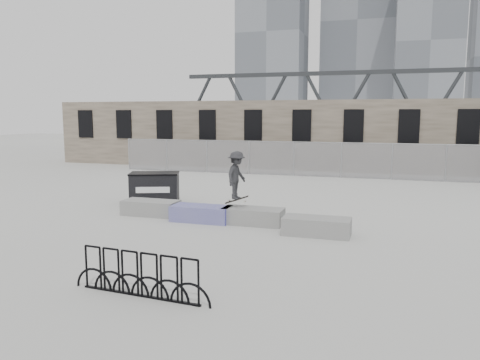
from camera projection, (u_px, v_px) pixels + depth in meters
name	position (u px, v px, depth m)	size (l,w,h in m)	color
ground	(223.00, 221.00, 15.82)	(120.00, 120.00, 0.00)	beige
stone_wall	(305.00, 135.00, 30.85)	(36.00, 2.58, 4.50)	#695C4D
chainlink_fence	(294.00, 158.00, 27.49)	(22.06, 0.06, 2.02)	gray
planter_far_left	(151.00, 207.00, 16.79)	(2.00, 0.90, 0.53)	gray
planter_center_left	(201.00, 213.00, 15.81)	(2.00, 0.90, 0.53)	#3A38AA
planter_center_right	(253.00, 215.00, 15.40)	(2.00, 0.90, 0.53)	gray
planter_offset	(317.00, 226.00, 13.99)	(2.00, 0.90, 0.53)	gray
dumpster	(155.00, 188.00, 18.87)	(2.22, 1.78, 1.27)	black
bike_rack	(140.00, 275.00, 9.23)	(3.13, 0.30, 0.90)	black
skyline_towers	(362.00, 35.00, 101.86)	(58.00, 28.00, 48.00)	slate
truss_bridge	(425.00, 111.00, 64.24)	(70.00, 3.00, 9.80)	#2D3033
skateboarder	(237.00, 175.00, 15.41)	(0.79, 1.10, 1.76)	#28282B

